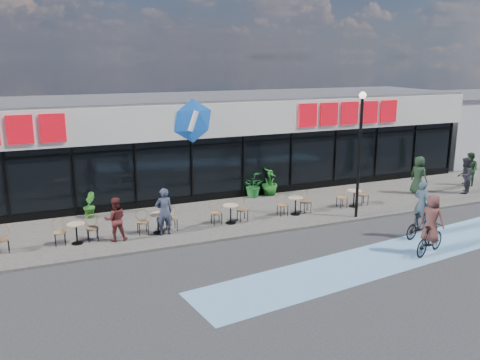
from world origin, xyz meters
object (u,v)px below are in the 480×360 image
object	(u,v)px
patron_right	(115,219)
pedestrian_b	(418,175)
lamp_post	(360,144)
pedestrian_a	(470,169)
pedestrian_c	(465,176)
patron_left	(164,212)
cyclist_b	(421,217)
potted_plant_mid	(252,185)
potted_plant_right	(270,182)
cyclist_a	(431,230)
potted_plant_left	(89,205)

from	to	relation	value
patron_right	pedestrian_b	size ratio (longest dim) A/B	0.87
lamp_post	patron_right	xyz separation A→B (m)	(-9.50, 1.02, -2.22)
lamp_post	pedestrian_a	bearing A→B (deg)	14.02
lamp_post	pedestrian_c	bearing A→B (deg)	8.86
patron_left	cyclist_b	world-z (taller)	cyclist_b
potted_plant_mid	patron_left	bearing A→B (deg)	-145.82
potted_plant_right	cyclist_a	size ratio (longest dim) A/B	0.62
potted_plant_right	cyclist_b	distance (m)	7.62
potted_plant_mid	pedestrian_a	world-z (taller)	pedestrian_a
potted_plant_right	pedestrian_c	world-z (taller)	pedestrian_c
potted_plant_mid	pedestrian_c	xyz separation A→B (m)	(9.58, -3.36, 0.32)
potted_plant_left	pedestrian_c	distance (m)	17.24
cyclist_a	potted_plant_mid	bearing A→B (deg)	107.49
lamp_post	pedestrian_c	size ratio (longest dim) A/B	2.89
potted_plant_right	patron_right	world-z (taller)	patron_right
potted_plant_left	patron_left	xyz separation A→B (m)	(2.29, -3.19, 0.36)
potted_plant_left	pedestrian_a	size ratio (longest dim) A/B	0.61
patron_left	patron_right	xyz separation A→B (m)	(-1.75, 0.03, -0.09)
potted_plant_right	cyclist_a	world-z (taller)	cyclist_a
lamp_post	pedestrian_b	bearing A→B (deg)	21.31
patron_right	pedestrian_c	xyz separation A→B (m)	(16.42, 0.06, 0.08)
pedestrian_c	cyclist_b	world-z (taller)	cyclist_b
cyclist_a	pedestrian_b	bearing A→B (deg)	51.17
potted_plant_mid	patron_right	world-z (taller)	patron_right
potted_plant_right	pedestrian_c	bearing A→B (deg)	-21.21
potted_plant_mid	potted_plant_right	distance (m)	0.92
potted_plant_right	pedestrian_c	size ratio (longest dim) A/B	0.74
potted_plant_left	cyclist_b	size ratio (longest dim) A/B	0.49
patron_left	pedestrian_c	size ratio (longest dim) A/B	1.00
pedestrian_a	potted_plant_left	bearing A→B (deg)	-95.29
potted_plant_mid	patron_left	distance (m)	6.15
potted_plant_right	patron_left	size ratio (longest dim) A/B	0.73
patron_left	cyclist_a	xyz separation A→B (m)	(7.78, -5.09, -0.14)
pedestrian_a	cyclist_b	distance (m)	8.89
potted_plant_left	cyclist_b	world-z (taller)	cyclist_b
pedestrian_b	cyclist_a	bearing A→B (deg)	128.12
pedestrian_b	cyclist_a	xyz separation A→B (m)	(-4.83, -6.00, -0.17)
cyclist_b	pedestrian_c	bearing A→B (deg)	32.03
pedestrian_b	potted_plant_right	bearing A→B (deg)	55.88
lamp_post	patron_right	distance (m)	9.81
pedestrian_b	pedestrian_c	world-z (taller)	pedestrian_b
potted_plant_mid	lamp_post	bearing A→B (deg)	-59.03
pedestrian_b	cyclist_b	size ratio (longest dim) A/B	0.85
patron_left	pedestrian_c	bearing A→B (deg)	179.55
patron_left	pedestrian_c	world-z (taller)	patron_left
pedestrian_c	patron_right	bearing A→B (deg)	-31.20
patron_left	patron_right	bearing A→B (deg)	-1.96
potted_plant_left	pedestrian_b	bearing A→B (deg)	-8.70
patron_right	pedestrian_b	distance (m)	14.39
lamp_post	potted_plant_right	bearing A→B (deg)	111.48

